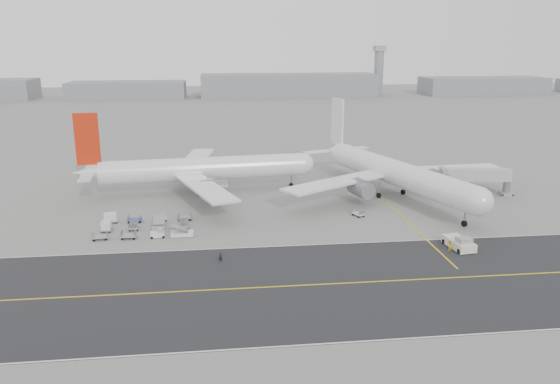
{
  "coord_description": "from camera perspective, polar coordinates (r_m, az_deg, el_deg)",
  "views": [
    {
      "loc": [
        -6.18,
        -88.93,
        33.77
      ],
      "look_at": [
        5.59,
        12.0,
        5.68
      ],
      "focal_mm": 35.0,
      "sensor_mm": 36.0,
      "label": 1
    }
  ],
  "objects": [
    {
      "name": "horizon_buildings",
      "position": [
        352.42,
        -0.74,
        9.95
      ],
      "size": [
        520.0,
        28.0,
        28.0
      ],
      "primitive_type": null,
      "color": "gray",
      "rests_on": "ground"
    },
    {
      "name": "ground_crew_b",
      "position": [
        95.52,
        17.25,
        -5.38
      ],
      "size": [
        1.12,
        1.02,
        1.87
      ],
      "primitive_type": "imported",
      "rotation": [
        0.0,
        0.0,
        3.56
      ],
      "color": "yellow",
      "rests_on": "ground"
    },
    {
      "name": "airliner_a",
      "position": [
        126.74,
        -8.52,
        2.39
      ],
      "size": [
        55.13,
        54.3,
        19.03
      ],
      "rotation": [
        0.0,
        0.0,
        1.67
      ],
      "color": "white",
      "rests_on": "ground"
    },
    {
      "name": "stray_dolly",
      "position": [
        110.41,
        8.17,
        -2.52
      ],
      "size": [
        2.35,
        2.82,
        1.49
      ],
      "primitive_type": null,
      "rotation": [
        0.0,
        0.0,
        0.42
      ],
      "color": "silver",
      "rests_on": "ground"
    },
    {
      "name": "ground",
      "position": [
        95.33,
        -2.51,
        -5.31
      ],
      "size": [
        700.0,
        700.0,
        0.0
      ],
      "primitive_type": "plane",
      "color": "gray",
      "rests_on": "ground"
    },
    {
      "name": "pushback_tug",
      "position": [
        97.15,
        18.24,
        -5.09
      ],
      "size": [
        3.78,
        8.38,
        2.36
      ],
      "rotation": [
        0.0,
        0.0,
        0.13
      ],
      "color": "silver",
      "rests_on": "ground"
    },
    {
      "name": "taxiway",
      "position": [
        79.37,
        2.13,
        -9.73
      ],
      "size": [
        220.0,
        59.0,
        0.03
      ],
      "color": "#29292B",
      "rests_on": "ground"
    },
    {
      "name": "airliner_b",
      "position": [
        124.17,
        11.73,
        2.06
      ],
      "size": [
        54.23,
        55.29,
        19.75
      ],
      "rotation": [
        0.0,
        0.0,
        0.32
      ],
      "color": "white",
      "rests_on": "ground"
    },
    {
      "name": "ground_crew_a",
      "position": [
        87.46,
        -6.22,
        -6.8
      ],
      "size": [
        0.63,
        0.47,
        1.57
      ],
      "primitive_type": "imported",
      "rotation": [
        0.0,
        0.0,
        0.18
      ],
      "color": "black",
      "rests_on": "ground"
    },
    {
      "name": "gse_cluster",
      "position": [
        104.83,
        -13.85,
        -3.81
      ],
      "size": [
        23.04,
        17.82,
        2.02
      ],
      "primitive_type": null,
      "rotation": [
        0.0,
        0.0,
        0.04
      ],
      "color": "#949499",
      "rests_on": "ground"
    },
    {
      "name": "jet_bridge",
      "position": [
        131.14,
        19.85,
        1.56
      ],
      "size": [
        16.75,
        5.36,
        6.25
      ],
      "rotation": [
        0.0,
        0.0,
        -0.15
      ],
      "color": "gray",
      "rests_on": "ground"
    },
    {
      "name": "control_tower",
      "position": [
        369.93,
        10.28,
        12.5
      ],
      "size": [
        7.0,
        7.0,
        31.25
      ],
      "color": "gray",
      "rests_on": "ground"
    }
  ]
}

